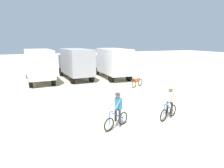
# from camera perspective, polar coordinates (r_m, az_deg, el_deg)

# --- Properties ---
(ground_plane) EXTENTS (120.00, 120.00, 0.00)m
(ground_plane) POSITION_cam_1_polar(r_m,az_deg,el_deg) (11.69, 8.68, -9.24)
(ground_plane) COLOR beige
(box_truck_white_box) EXTENTS (2.65, 6.84, 3.35)m
(box_truck_white_box) POSITION_cam_1_polar(r_m,az_deg,el_deg) (22.06, -20.16, 5.35)
(box_truck_white_box) COLOR white
(box_truck_white_box) RESTS_ON ground
(box_truck_grey_hauler) EXTENTS (2.78, 6.88, 3.35)m
(box_truck_grey_hauler) POSITION_cam_1_polar(r_m,az_deg,el_deg) (22.72, -10.41, 6.08)
(box_truck_grey_hauler) COLOR #9E9EA3
(box_truck_grey_hauler) RESTS_ON ground
(box_truck_avon_van) EXTENTS (2.51, 6.80, 3.35)m
(box_truck_avon_van) POSITION_cam_1_polar(r_m,az_deg,el_deg) (22.97, 0.07, 6.35)
(box_truck_avon_van) COLOR white
(box_truck_avon_van) RESTS_ON ground
(cyclist_orange_shirt) EXTENTS (1.59, 0.83, 1.82)m
(cyclist_orange_shirt) POSITION_cam_1_polar(r_m,az_deg,el_deg) (9.95, 1.47, -7.80)
(cyclist_orange_shirt) COLOR black
(cyclist_orange_shirt) RESTS_ON ground
(cyclist_cowboy_hat) EXTENTS (1.61, 0.81, 1.82)m
(cyclist_cowboy_hat) POSITION_cam_1_polar(r_m,az_deg,el_deg) (11.52, 16.01, -5.45)
(cyclist_cowboy_hat) COLOR black
(cyclist_cowboy_hat) RESTS_ON ground
(bicycle_spare) EXTENTS (1.56, 0.87, 0.97)m
(bicycle_spare) POSITION_cam_1_polar(r_m,az_deg,el_deg) (18.89, 7.15, 0.41)
(bicycle_spare) COLOR black
(bicycle_spare) RESTS_ON ground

